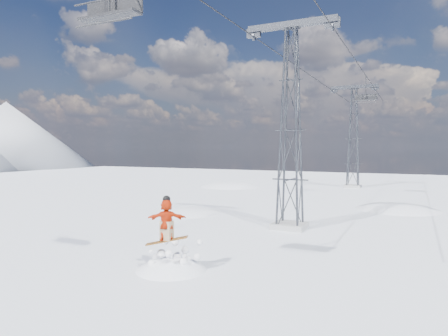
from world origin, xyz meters
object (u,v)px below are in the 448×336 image
at_px(lift_chair_near, 111,9).
at_px(snowboarder_jump, 172,313).
at_px(lift_tower_near, 291,131).
at_px(lift_tower_far, 353,139).

bearing_deg(lift_chair_near, snowboarder_jump, 82.06).
relative_size(lift_tower_near, lift_chair_near, 4.33).
bearing_deg(lift_tower_near, lift_chair_near, -100.45).
bearing_deg(lift_tower_near, snowboarder_jump, -101.17).
bearing_deg(snowboarder_jump, lift_tower_near, 78.83).
bearing_deg(lift_tower_near, lift_tower_far, 90.00).
xyz_separation_m(lift_tower_far, snowboarder_jump, (-1.83, -34.25, -7.11)).
bearing_deg(lift_tower_far, lift_chair_near, -93.41).
relative_size(snowboarder_jump, lift_chair_near, 2.56).
bearing_deg(lift_tower_far, snowboarder_jump, -93.05).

